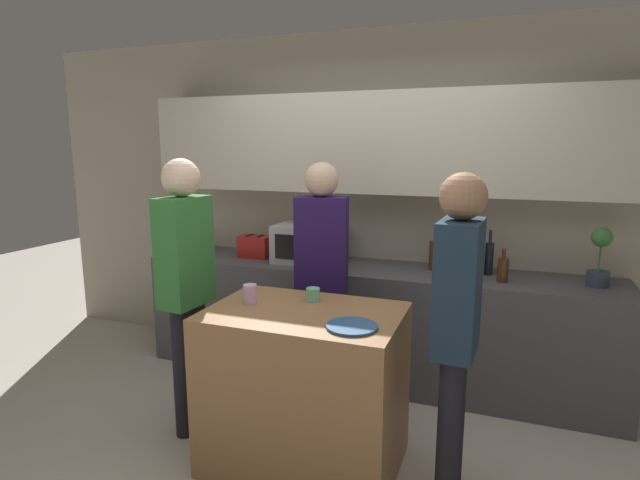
{
  "coord_description": "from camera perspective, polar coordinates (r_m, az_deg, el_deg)",
  "views": [
    {
      "loc": [
        0.93,
        -2.23,
        1.8
      ],
      "look_at": [
        -0.06,
        0.44,
        1.27
      ],
      "focal_mm": 28.0,
      "sensor_mm": 36.0,
      "label": 1
    }
  ],
  "objects": [
    {
      "name": "bottle_4",
      "position": [
        3.79,
        18.77,
        -1.93
      ],
      "size": [
        0.06,
        0.06,
        0.33
      ],
      "color": "black",
      "rests_on": "back_counter"
    },
    {
      "name": "back_wall",
      "position": [
        4.01,
        6.88,
        6.78
      ],
      "size": [
        6.4,
        0.4,
        2.7
      ],
      "color": "#B2A893",
      "rests_on": "ground_plane"
    },
    {
      "name": "cup_0",
      "position": [
        2.9,
        -8.0,
        -6.12
      ],
      "size": [
        0.08,
        0.08,
        0.11
      ],
      "color": "#E6B4E9",
      "rests_on": "kitchen_island"
    },
    {
      "name": "bottle_1",
      "position": [
        3.72,
        14.27,
        -2.29
      ],
      "size": [
        0.08,
        0.08,
        0.26
      ],
      "color": "#194723",
      "rests_on": "back_counter"
    },
    {
      "name": "cup_1",
      "position": [
        2.91,
        -0.81,
        -6.26
      ],
      "size": [
        0.08,
        0.08,
        0.08
      ],
      "color": "#77CF99",
      "rests_on": "kitchen_island"
    },
    {
      "name": "person_center",
      "position": [
        2.51,
        15.37,
        -8.23
      ],
      "size": [
        0.22,
        0.35,
        1.69
      ],
      "rotation": [
        0.0,
        0.0,
        1.51
      ],
      "color": "black",
      "rests_on": "ground_plane"
    },
    {
      "name": "toaster",
      "position": [
        4.19,
        -7.44,
        -0.74
      ],
      "size": [
        0.26,
        0.16,
        0.18
      ],
      "color": "#B21E19",
      "rests_on": "back_counter"
    },
    {
      "name": "bottle_2",
      "position": [
        3.77,
        15.97,
        -2.24
      ],
      "size": [
        0.07,
        0.07,
        0.26
      ],
      "color": "#472814",
      "rests_on": "back_counter"
    },
    {
      "name": "person_right",
      "position": [
        3.33,
        0.19,
        -2.96
      ],
      "size": [
        0.37,
        0.25,
        1.7
      ],
      "rotation": [
        0.0,
        0.0,
        -2.94
      ],
      "color": "black",
      "rests_on": "ground_plane"
    },
    {
      "name": "kitchen_island",
      "position": [
        2.94,
        -1.76,
        -16.57
      ],
      "size": [
        1.06,
        0.72,
        0.92
      ],
      "color": "#996B42",
      "rests_on": "ground_plane"
    },
    {
      "name": "plate_on_island",
      "position": [
        2.51,
        3.67,
        -9.84
      ],
      "size": [
        0.26,
        0.26,
        0.01
      ],
      "color": "#2D5684",
      "rests_on": "kitchen_island"
    },
    {
      "name": "person_left",
      "position": [
        3.17,
        -15.09,
        -3.65
      ],
      "size": [
        0.23,
        0.36,
        1.74
      ],
      "rotation": [
        0.0,
        0.0,
        -1.66
      ],
      "color": "black",
      "rests_on": "ground_plane"
    },
    {
      "name": "bottle_5",
      "position": [
        3.62,
        20.17,
        -3.17
      ],
      "size": [
        0.07,
        0.07,
        0.23
      ],
      "color": "#472814",
      "rests_on": "back_counter"
    },
    {
      "name": "microwave",
      "position": [
        3.98,
        -1.29,
        -0.39
      ],
      "size": [
        0.52,
        0.39,
        0.3
      ],
      "color": "#B7BABC",
      "rests_on": "back_counter"
    },
    {
      "name": "back_counter",
      "position": [
        3.98,
        5.6,
        -9.36
      ],
      "size": [
        3.6,
        0.62,
        0.89
      ],
      "color": "#4C4C51",
      "rests_on": "ground_plane"
    },
    {
      "name": "bottle_3",
      "position": [
        3.75,
        17.51,
        -2.05
      ],
      "size": [
        0.08,
        0.08,
        0.32
      ],
      "color": "#472814",
      "rests_on": "back_counter"
    },
    {
      "name": "potted_plant",
      "position": [
        3.76,
        29.34,
        -1.7
      ],
      "size": [
        0.14,
        0.14,
        0.39
      ],
      "color": "#333D4C",
      "rests_on": "back_counter"
    },
    {
      "name": "bottle_0",
      "position": [
        3.82,
        12.98,
        -1.65
      ],
      "size": [
        0.09,
        0.09,
        0.3
      ],
      "color": "#472814",
      "rests_on": "back_counter"
    }
  ]
}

